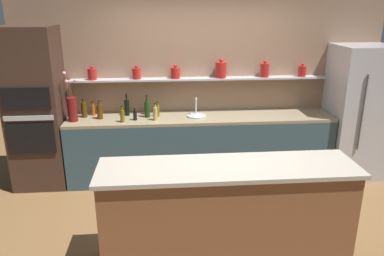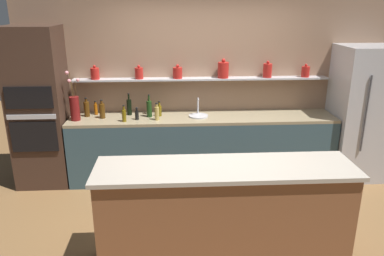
{
  "view_description": "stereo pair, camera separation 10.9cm",
  "coord_description": "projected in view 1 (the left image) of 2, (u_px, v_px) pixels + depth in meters",
  "views": [
    {
      "loc": [
        -0.59,
        -3.72,
        2.42
      ],
      "look_at": [
        -0.25,
        0.29,
        1.07
      ],
      "focal_mm": 35.0,
      "sensor_mm": 36.0,
      "label": 1
    },
    {
      "loc": [
        -0.48,
        -3.73,
        2.42
      ],
      "look_at": [
        -0.25,
        0.29,
        1.07
      ],
      "focal_mm": 35.0,
      "sensor_mm": 36.0,
      "label": 2
    }
  ],
  "objects": [
    {
      "name": "bottle_oil_7",
      "position": [
        122.0,
        116.0,
        4.93
      ],
      "size": [
        0.06,
        0.06,
        0.23
      ],
      "color": "brown",
      "rests_on": "back_counter_unit"
    },
    {
      "name": "bottle_oil_3",
      "position": [
        147.0,
        108.0,
        5.28
      ],
      "size": [
        0.07,
        0.07,
        0.22
      ],
      "color": "brown",
      "rests_on": "back_counter_unit"
    },
    {
      "name": "back_wall_unit",
      "position": [
        201.0,
        84.0,
        5.42
      ],
      "size": [
        5.2,
        0.28,
        2.6
      ],
      "color": "#937056",
      "rests_on": "ground_plane"
    },
    {
      "name": "ground_plane",
      "position": [
        215.0,
        223.0,
        4.33
      ],
      "size": [
        12.0,
        12.0,
        0.0
      ],
      "primitive_type": "plane",
      "color": "brown"
    },
    {
      "name": "bottle_sauce_0",
      "position": [
        135.0,
        115.0,
        5.02
      ],
      "size": [
        0.05,
        0.05,
        0.17
      ],
      "color": "black",
      "rests_on": "back_counter_unit"
    },
    {
      "name": "bottle_spirit_2",
      "position": [
        155.0,
        113.0,
        5.01
      ],
      "size": [
        0.06,
        0.06,
        0.24
      ],
      "color": "tan",
      "rests_on": "back_counter_unit"
    },
    {
      "name": "bottle_wine_4",
      "position": [
        147.0,
        109.0,
        5.14
      ],
      "size": [
        0.07,
        0.07,
        0.32
      ],
      "color": "#193814",
      "rests_on": "back_counter_unit"
    },
    {
      "name": "bottle_spirit_1",
      "position": [
        100.0,
        111.0,
        5.07
      ],
      "size": [
        0.08,
        0.08,
        0.26
      ],
      "color": "#4C2D0C",
      "rests_on": "back_counter_unit"
    },
    {
      "name": "bottle_sauce_8",
      "position": [
        93.0,
        109.0,
        5.23
      ],
      "size": [
        0.05,
        0.05,
        0.2
      ],
      "color": "#9E4C0A",
      "rests_on": "back_counter_unit"
    },
    {
      "name": "oven_tower",
      "position": [
        36.0,
        109.0,
        4.98
      ],
      "size": [
        0.69,
        0.64,
        2.15
      ],
      "color": "#3D281E",
      "rests_on": "ground_plane"
    },
    {
      "name": "sink_fixture",
      "position": [
        196.0,
        115.0,
        5.2
      ],
      "size": [
        0.27,
        0.27,
        0.25
      ],
      "color": "#B7B7BC",
      "rests_on": "back_counter_unit"
    },
    {
      "name": "bottle_oil_9",
      "position": [
        157.0,
        111.0,
        5.19
      ],
      "size": [
        0.06,
        0.06,
        0.21
      ],
      "color": "brown",
      "rests_on": "back_counter_unit"
    },
    {
      "name": "back_counter_unit",
      "position": [
        201.0,
        147.0,
        5.35
      ],
      "size": [
        3.68,
        0.62,
        0.92
      ],
      "color": "#334C56",
      "rests_on": "ground_plane"
    },
    {
      "name": "flower_vase",
      "position": [
        72.0,
        108.0,
        4.94
      ],
      "size": [
        0.16,
        0.13,
        0.67
      ],
      "color": "maroon",
      "rests_on": "back_counter_unit"
    },
    {
      "name": "refrigerator",
      "position": [
        358.0,
        112.0,
        5.34
      ],
      "size": [
        0.78,
        0.73,
        1.88
      ],
      "color": "#B7B7BC",
      "rests_on": "ground_plane"
    },
    {
      "name": "island_counter",
      "position": [
        227.0,
        215.0,
        3.55
      ],
      "size": [
        2.38,
        0.61,
        1.02
      ],
      "color": "brown",
      "rests_on": "ground_plane"
    },
    {
      "name": "bottle_spirit_5",
      "position": [
        84.0,
        110.0,
        5.14
      ],
      "size": [
        0.08,
        0.08,
        0.27
      ],
      "color": "#4C2D0C",
      "rests_on": "back_counter_unit"
    },
    {
      "name": "bottle_wine_6",
      "position": [
        127.0,
        107.0,
        5.22
      ],
      "size": [
        0.07,
        0.07,
        0.31
      ],
      "color": "black",
      "rests_on": "back_counter_unit"
    }
  ]
}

